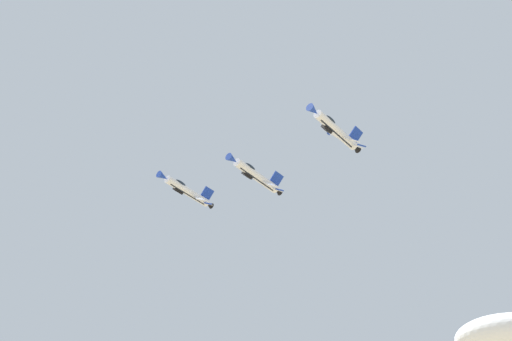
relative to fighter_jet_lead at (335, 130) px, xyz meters
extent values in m
ellipsoid|color=white|center=(134.32, 301.04, 70.09)|extent=(71.06, 48.68, 28.70)
cylinder|color=white|center=(0.17, 0.23, 0.00)|extent=(8.54, 10.64, 1.70)
cube|color=black|center=(-0.10, 0.43, -0.33)|extent=(7.07, 8.86, 1.30)
cone|color=#1938A8|center=(-4.11, -5.50, 0.00)|extent=(2.69, 2.86, 1.56)
cone|color=black|center=(4.20, 5.64, 0.00)|extent=(2.05, 2.10, 1.36)
ellipsoid|color=#192333|center=(-1.05, -2.16, 0.45)|extent=(3.16, 3.50, 1.56)
cube|color=black|center=(-1.58, -1.16, -0.58)|extent=(2.42, 2.58, 1.37)
cube|color=white|center=(2.63, 0.53, -1.90)|extent=(3.05, 3.63, 3.11)
cube|color=#1938A8|center=(4.49, 0.54, -3.39)|extent=(1.68, 1.19, 0.57)
cube|color=white|center=(-0.34, 2.75, 1.78)|extent=(3.37, 2.35, 3.11)
cube|color=#1938A8|center=(-0.86, 4.53, 3.26)|extent=(0.80, 1.66, 0.57)
cube|color=white|center=(4.08, 3.67, -1.08)|extent=(2.32, 2.31, 1.67)
cube|color=white|center=(2.35, 4.96, 1.07)|extent=(2.05, 2.07, 1.67)
cube|color=#1938A8|center=(4.06, 3.31, 1.28)|extent=(3.14, 3.27, 1.98)
cylinder|color=white|center=(-14.89, 11.41, -1.85)|extent=(8.54, 10.64, 1.70)
cube|color=black|center=(-15.15, 11.60, -2.20)|extent=(7.10, 8.88, 1.27)
cone|color=#1938A8|center=(-19.17, 5.68, -1.85)|extent=(2.69, 2.86, 1.56)
cone|color=black|center=(-10.86, 16.82, -1.85)|extent=(2.05, 2.10, 1.36)
ellipsoid|color=#192333|center=(-16.13, 9.04, -1.38)|extent=(3.16, 3.49, 1.55)
cube|color=black|center=(-16.62, 10.01, -2.45)|extent=(2.42, 2.59, 1.36)
cube|color=white|center=(-12.36, 11.67, -3.67)|extent=(3.10, 3.75, 2.97)
cube|color=#1938A8|center=(-10.45, 11.63, -5.08)|extent=(1.69, 1.20, 0.55)
cube|color=white|center=(-15.46, 13.98, -0.16)|extent=(3.50, 2.37, 2.97)
cube|color=#1938A8|center=(-16.04, 15.80, 1.25)|extent=(0.81, 1.66, 0.55)
cube|color=white|center=(-10.94, 14.83, -2.88)|extent=(2.35, 2.37, 1.60)
cube|color=white|center=(-12.75, 16.18, -0.83)|extent=(2.11, 2.09, 1.60)
cube|color=#1938A8|center=(-11.05, 14.53, -0.51)|extent=(3.07, 3.22, 2.06)
cylinder|color=white|center=(-30.16, 21.30, 1.59)|extent=(8.54, 10.64, 1.70)
cube|color=black|center=(-30.40, 21.48, 1.24)|extent=(7.12, 8.89, 1.24)
cone|color=#1938A8|center=(-34.43, 15.57, 1.59)|extent=(2.69, 2.86, 1.56)
cone|color=black|center=(-26.12, 26.71, 1.59)|extent=(2.05, 2.10, 1.36)
ellipsoid|color=#192333|center=(-31.41, 18.94, 2.08)|extent=(3.16, 3.49, 1.55)
cube|color=black|center=(-31.86, 19.88, 0.98)|extent=(2.42, 2.59, 1.35)
cube|color=white|center=(-27.57, 21.52, -0.15)|extent=(3.14, 3.83, 2.86)
cube|color=#1938A8|center=(-25.62, 21.45, -1.51)|extent=(1.69, 1.21, 0.54)
cube|color=white|center=(-30.77, 23.90, 3.21)|extent=(3.59, 2.38, 2.86)
cube|color=#1938A8|center=(-31.39, 25.76, 4.56)|extent=(0.82, 1.67, 0.54)
cube|color=white|center=(-26.17, 24.69, 0.61)|extent=(2.38, 2.41, 1.54)
cube|color=white|center=(-28.04, 26.09, 2.58)|extent=(2.16, 2.10, 1.54)
cube|color=#1938A8|center=(-26.35, 24.45, 2.98)|extent=(3.02, 3.18, 2.12)
camera|label=1|loc=(-10.35, -87.59, -71.42)|focal=43.31mm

